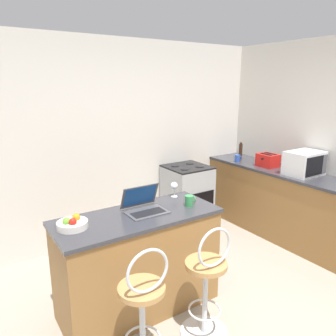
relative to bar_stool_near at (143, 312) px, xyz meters
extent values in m
cube|color=silver|center=(0.80, 2.10, 0.83)|extent=(12.00, 0.06, 2.60)
cube|color=olive|center=(0.29, 0.61, -0.02)|extent=(1.43, 0.58, 0.90)
cube|color=#333338|center=(0.29, 0.61, 0.45)|extent=(1.46, 0.61, 0.03)
cube|color=olive|center=(2.65, 0.69, -0.02)|extent=(0.56, 2.75, 0.90)
cube|color=#333338|center=(2.65, 0.69, 0.45)|extent=(0.59, 2.78, 0.03)
cylinder|color=silver|center=(0.00, 0.02, -0.14)|extent=(0.04, 0.04, 0.63)
cylinder|color=#B7844C|center=(0.00, 0.02, 0.18)|extent=(0.34, 0.34, 0.04)
torus|color=silver|center=(0.00, -0.08, 0.37)|extent=(0.32, 0.02, 0.32)
cylinder|color=silver|center=(0.59, 0.02, -0.46)|extent=(0.40, 0.40, 0.02)
cylinder|color=silver|center=(0.59, 0.02, -0.14)|extent=(0.04, 0.04, 0.63)
torus|color=silver|center=(0.59, 0.02, -0.24)|extent=(0.28, 0.28, 0.02)
cylinder|color=#B7844C|center=(0.59, 0.02, 0.18)|extent=(0.34, 0.34, 0.04)
torus|color=silver|center=(0.59, -0.08, 0.37)|extent=(0.32, 0.02, 0.32)
cube|color=#47474C|center=(0.38, 0.60, 0.47)|extent=(0.36, 0.24, 0.01)
cube|color=black|center=(0.38, 0.58, 0.48)|extent=(0.30, 0.13, 0.00)
cube|color=#47474C|center=(0.38, 0.73, 0.59)|extent=(0.36, 0.10, 0.21)
cube|color=#19478C|center=(0.38, 0.73, 0.59)|extent=(0.31, 0.08, 0.18)
cube|color=silver|center=(2.67, 0.62, 0.61)|extent=(0.46, 0.33, 0.29)
cube|color=black|center=(2.62, 0.45, 0.61)|extent=(0.32, 0.01, 0.24)
cube|color=#4C4C51|center=(2.83, 0.46, 0.61)|extent=(0.09, 0.01, 0.24)
cube|color=red|center=(2.61, 1.15, 0.55)|extent=(0.22, 0.26, 0.18)
cube|color=black|center=(2.57, 1.15, 0.64)|extent=(0.05, 0.18, 0.00)
cube|color=black|center=(2.66, 1.15, 0.64)|extent=(0.05, 0.18, 0.00)
cube|color=black|center=(2.49, 1.15, 0.59)|extent=(0.02, 0.02, 0.02)
cube|color=#9EA3A8|center=(1.69, 1.77, -0.01)|extent=(0.57, 0.56, 0.91)
cube|color=black|center=(1.69, 1.48, -0.05)|extent=(0.48, 0.01, 0.41)
cube|color=black|center=(1.69, 1.77, 0.46)|extent=(0.57, 0.56, 0.02)
cylinder|color=black|center=(1.57, 1.65, 0.47)|extent=(0.11, 0.11, 0.01)
cylinder|color=black|center=(1.82, 1.65, 0.47)|extent=(0.11, 0.11, 0.01)
cylinder|color=black|center=(1.57, 1.88, 0.47)|extent=(0.11, 0.11, 0.01)
cylinder|color=black|center=(1.82, 1.88, 0.47)|extent=(0.11, 0.11, 0.01)
cylinder|color=#338447|center=(0.80, 0.54, 0.52)|extent=(0.08, 0.08, 0.10)
torus|color=#338447|center=(0.85, 0.54, 0.52)|extent=(0.01, 0.06, 0.06)
cylinder|color=silver|center=(0.83, 0.83, 0.47)|extent=(0.07, 0.07, 0.00)
cylinder|color=silver|center=(0.83, 0.83, 0.51)|extent=(0.01, 0.01, 0.08)
sphere|color=silver|center=(0.83, 0.83, 0.58)|extent=(0.07, 0.07, 0.07)
cylinder|color=#2D51AD|center=(2.47, 1.58, 0.52)|extent=(0.08, 0.08, 0.10)
torus|color=#2D51AD|center=(2.52, 1.58, 0.52)|extent=(0.01, 0.07, 0.07)
cylinder|color=silver|center=(-0.27, 0.66, 0.49)|extent=(0.24, 0.24, 0.05)
sphere|color=red|center=(-0.28, 0.61, 0.54)|extent=(0.06, 0.06, 0.06)
sphere|color=orange|center=(-0.22, 0.68, 0.54)|extent=(0.06, 0.06, 0.06)
sphere|color=#66B233|center=(-0.31, 0.65, 0.54)|extent=(0.06, 0.06, 0.06)
cylinder|color=#331E14|center=(2.67, 1.72, 0.57)|extent=(0.05, 0.05, 0.22)
sphere|color=#331E14|center=(2.67, 1.72, 0.70)|extent=(0.04, 0.04, 0.04)
camera|label=1|loc=(-0.95, -1.77, 1.58)|focal=35.00mm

